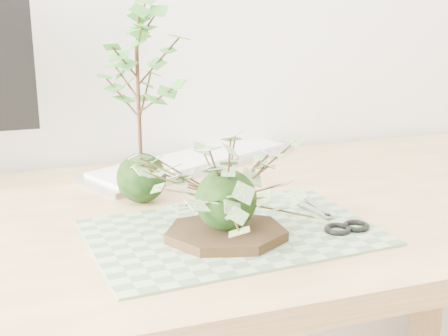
% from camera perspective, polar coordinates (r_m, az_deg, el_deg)
% --- Properties ---
extents(desk, '(1.60, 0.70, 0.74)m').
position_cam_1_polar(desk, '(1.08, -3.06, -8.46)').
color(desk, tan).
rests_on(desk, ground_plane).
extents(cutting_mat, '(0.45, 0.31, 0.00)m').
position_cam_1_polar(cutting_mat, '(0.96, 0.82, -5.91)').
color(cutting_mat, '#4F6E4E').
rests_on(cutting_mat, desk).
extents(stone_dish, '(0.23, 0.23, 0.01)m').
position_cam_1_polar(stone_dish, '(0.93, 0.19, -6.00)').
color(stone_dish, black).
rests_on(stone_dish, cutting_mat).
extents(ivy_kokedama, '(0.32, 0.32, 0.18)m').
position_cam_1_polar(ivy_kokedama, '(0.90, 0.19, -0.35)').
color(ivy_kokedama, black).
rests_on(ivy_kokedama, stone_dish).
extents(maple_kokedama, '(0.20, 0.20, 0.36)m').
position_cam_1_polar(maple_kokedama, '(1.06, -7.98, 10.09)').
color(maple_kokedama, black).
rests_on(maple_kokedama, desk).
extents(keyboard, '(0.51, 0.34, 0.02)m').
position_cam_1_polar(keyboard, '(1.32, -2.88, 0.59)').
color(keyboard, '#ABABB6').
rests_on(keyboard, desk).
extents(scissors, '(0.08, 0.17, 0.01)m').
position_cam_1_polar(scissors, '(1.00, 10.40, -4.96)').
color(scissors, gray).
rests_on(scissors, cutting_mat).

